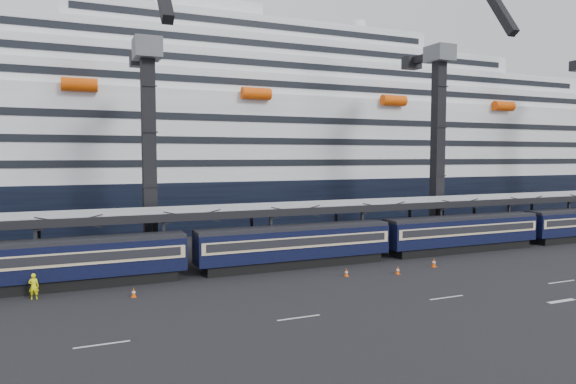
# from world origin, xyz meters

# --- Properties ---
(ground) EXTENTS (260.00, 260.00, 0.00)m
(ground) POSITION_xyz_m (0.00, 0.00, 0.00)
(ground) COLOR black
(ground) RESTS_ON ground
(lane_markings) EXTENTS (111.00, 4.27, 0.02)m
(lane_markings) POSITION_xyz_m (8.15, -5.23, 0.01)
(lane_markings) COLOR beige
(lane_markings) RESTS_ON ground
(train) EXTENTS (133.05, 3.00, 4.05)m
(train) POSITION_xyz_m (-4.65, 10.00, 2.20)
(train) COLOR black
(train) RESTS_ON ground
(canopy) EXTENTS (130.00, 6.25, 5.53)m
(canopy) POSITION_xyz_m (0.00, 14.00, 5.25)
(canopy) COLOR gray
(canopy) RESTS_ON ground
(cruise_ship) EXTENTS (214.09, 28.84, 34.00)m
(cruise_ship) POSITION_xyz_m (-1.08, 45.99, 12.34)
(cruise_ship) COLOR black
(cruise_ship) RESTS_ON ground
(crane_dark_near) EXTENTS (4.50, 17.75, 35.08)m
(crane_dark_near) POSITION_xyz_m (-20.00, 18.59, 11.93)
(crane_dark_near) COLOR #47494E
(crane_dark_near) RESTS_ON ground
(crane_dark_mid) EXTENTS (4.50, 18.24, 39.64)m
(crane_dark_mid) POSITION_xyz_m (15.00, 17.59, 13.36)
(crane_dark_mid) COLOR #47494E
(crane_dark_mid) RESTS_ON ground
(worker) EXTENTS (0.76, 0.56, 1.93)m
(worker) POSITION_xyz_m (-30.01, 7.50, 0.97)
(worker) COLOR #FCFF0D
(worker) RESTS_ON ground
(traffic_cone_b) EXTENTS (0.36, 0.36, 0.72)m
(traffic_cone_b) POSITION_xyz_m (-23.25, 5.23, 0.36)
(traffic_cone_b) COLOR #F04E07
(traffic_cone_b) RESTS_ON ground
(traffic_cone_c) EXTENTS (0.36, 0.36, 0.71)m
(traffic_cone_c) POSITION_xyz_m (-5.47, 4.78, 0.35)
(traffic_cone_c) COLOR #F04E07
(traffic_cone_c) RESTS_ON ground
(traffic_cone_d) EXTENTS (0.36, 0.36, 0.73)m
(traffic_cone_d) POSITION_xyz_m (-0.87, 3.72, 0.36)
(traffic_cone_d) COLOR #F04E07
(traffic_cone_d) RESTS_ON ground
(traffic_cone_e) EXTENTS (0.43, 0.43, 0.87)m
(traffic_cone_e) POSITION_xyz_m (3.98, 4.82, 0.43)
(traffic_cone_e) COLOR #F04E07
(traffic_cone_e) RESTS_ON ground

